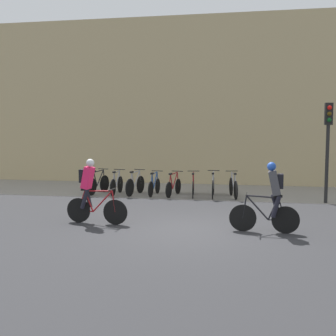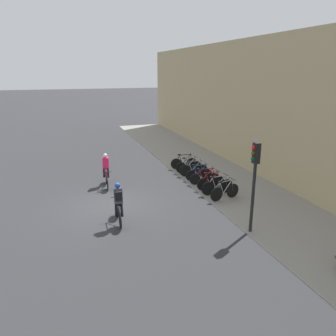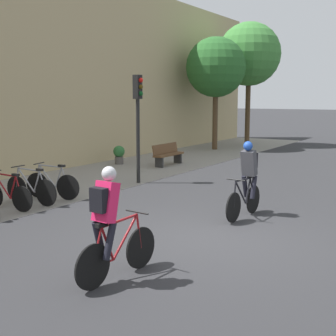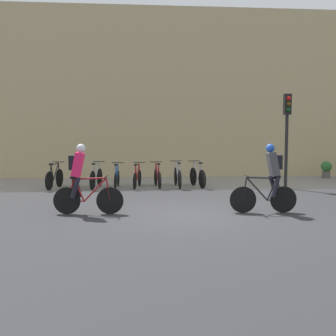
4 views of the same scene
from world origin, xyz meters
TOP-DOWN VIEW (x-y plane):
  - ground at (0.00, 0.00)m, footprint 200.00×200.00m
  - kerb_strip at (0.00, 6.75)m, footprint 44.00×4.50m
  - building_facade at (0.00, 9.30)m, footprint 44.00×0.60m
  - cyclist_pink at (-2.83, 0.26)m, footprint 1.78×0.46m
  - cyclist_grey at (2.00, 0.04)m, footprint 1.74×0.46m
  - parked_bike_0 at (-4.41, 5.34)m, footprint 0.50×1.66m
  - parked_bike_1 at (-3.64, 5.34)m, footprint 0.46×1.64m
  - parked_bike_2 at (-2.88, 5.34)m, footprint 0.48×1.67m
  - parked_bike_3 at (-2.11, 5.34)m, footprint 0.46×1.58m
  - parked_bike_4 at (-1.35, 5.34)m, footprint 0.48×1.65m
  - parked_bike_5 at (-0.58, 5.34)m, footprint 0.46×1.62m
  - parked_bike_6 at (0.19, 5.34)m, footprint 0.46×1.77m
  - parked_bike_7 at (0.95, 5.34)m, footprint 0.50×1.67m
  - traffic_light_pole at (4.18, 4.72)m, footprint 0.26×0.30m

SIDE VIEW (x-z plane):
  - ground at x=0.00m, z-range 0.00..0.00m
  - kerb_strip at x=0.00m, z-range 0.00..0.01m
  - parked_bike_3 at x=-2.11m, z-range -0.09..0.85m
  - parked_bike_4 at x=-1.35m, z-range -0.09..0.85m
  - parked_bike_5 at x=-0.58m, z-range -0.09..0.87m
  - parked_bike_1 at x=-3.64m, z-range -0.09..0.88m
  - parked_bike_0 at x=-4.41m, z-range -0.08..0.90m
  - parked_bike_2 at x=-2.88m, z-range -0.08..0.90m
  - parked_bike_7 at x=0.95m, z-range -0.08..0.90m
  - parked_bike_6 at x=0.19m, z-range -0.08..0.91m
  - cyclist_pink at x=-2.83m, z-range 0.05..1.84m
  - cyclist_grey at x=2.00m, z-range 0.05..1.84m
  - traffic_light_pole at x=4.18m, z-range 0.68..4.17m
  - building_facade at x=0.00m, z-range 0.00..7.80m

